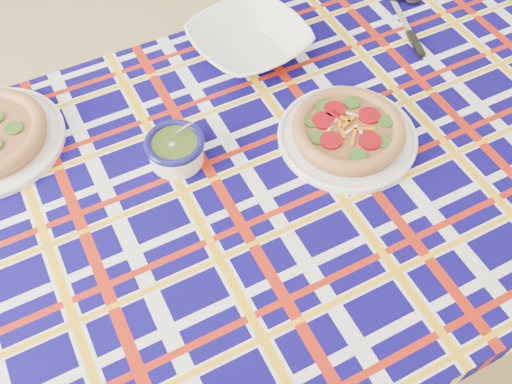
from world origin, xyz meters
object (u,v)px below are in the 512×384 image
object	(u,v)px
main_focaccia_plate	(348,130)
pesto_bowl	(175,148)
dining_table	(282,191)
serving_bowl	(249,42)

from	to	relation	value
main_focaccia_plate	pesto_bowl	distance (m)	0.34
main_focaccia_plate	dining_table	bearing A→B (deg)	-165.86
pesto_bowl	serving_bowl	bearing A→B (deg)	49.37
dining_table	serving_bowl	xyz separation A→B (m)	(0.03, 0.34, 0.10)
pesto_bowl	serving_bowl	world-z (taller)	pesto_bowl
serving_bowl	dining_table	bearing A→B (deg)	-95.34
dining_table	main_focaccia_plate	distance (m)	0.18
dining_table	main_focaccia_plate	xyz separation A→B (m)	(0.15, 0.04, 0.10)
dining_table	pesto_bowl	size ratio (longest dim) A/B	14.09
dining_table	pesto_bowl	bearing A→B (deg)	145.82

